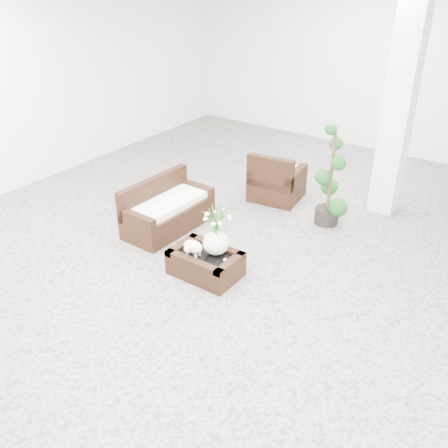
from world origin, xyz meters
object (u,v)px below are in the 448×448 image
Objects in this scene: loveseat at (168,206)px; topiary at (331,177)px; armchair at (277,175)px; coffee_table at (206,264)px.

topiary is (1.93, 1.57, 0.41)m from loveseat.
topiary is (1.10, -0.33, 0.36)m from armchair.
coffee_table is 2.45m from topiary.
loveseat reaches higher than coffee_table.
topiary is at bearing 156.23° from armchair.
loveseat is (-1.24, 0.69, 0.23)m from coffee_table.
topiary is at bearing -48.87° from loveseat.
loveseat is at bearing -140.83° from topiary.
loveseat is at bearing 150.72° from coffee_table.
topiary reaches higher than coffee_table.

